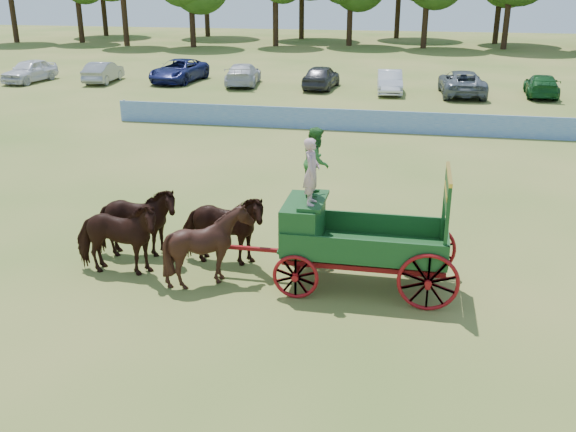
# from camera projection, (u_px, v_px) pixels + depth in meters

# --- Properties ---
(ground) EXTENTS (160.00, 160.00, 0.00)m
(ground) POSITION_uv_depth(u_px,v_px,m) (356.00, 313.00, 14.36)
(ground) COLOR olive
(ground) RESTS_ON ground
(horse_lead_left) EXTENTS (2.39, 1.20, 1.97)m
(horse_lead_left) POSITION_uv_depth(u_px,v_px,m) (117.00, 238.00, 15.90)
(horse_lead_left) COLOR black
(horse_lead_left) RESTS_ON ground
(horse_lead_right) EXTENTS (2.50, 1.51, 1.97)m
(horse_lead_right) POSITION_uv_depth(u_px,v_px,m) (135.00, 223.00, 16.91)
(horse_lead_right) COLOR black
(horse_lead_right) RESTS_ON ground
(horse_wheel_left) EXTENTS (2.02, 1.86, 1.97)m
(horse_wheel_left) POSITION_uv_depth(u_px,v_px,m) (209.00, 246.00, 15.46)
(horse_wheel_left) COLOR black
(horse_wheel_left) RESTS_ON ground
(horse_wheel_right) EXTENTS (2.36, 1.13, 1.97)m
(horse_wheel_right) POSITION_uv_depth(u_px,v_px,m) (222.00, 229.00, 16.47)
(horse_wheel_right) COLOR black
(horse_wheel_right) RESTS_ON ground
(farm_dray) EXTENTS (6.00, 2.00, 3.79)m
(farm_dray) POSITION_uv_depth(u_px,v_px,m) (334.00, 219.00, 15.21)
(farm_dray) COLOR maroon
(farm_dray) RESTS_ON ground
(sponsor_banner) EXTENTS (26.00, 0.08, 1.05)m
(sponsor_banner) POSITION_uv_depth(u_px,v_px,m) (372.00, 121.00, 30.89)
(sponsor_banner) COLOR blue
(sponsor_banner) RESTS_ON ground
(parked_cars) EXTENTS (41.59, 7.56, 1.58)m
(parked_cars) POSITION_uv_depth(u_px,v_px,m) (304.00, 77.00, 42.83)
(parked_cars) COLOR silver
(parked_cars) RESTS_ON ground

